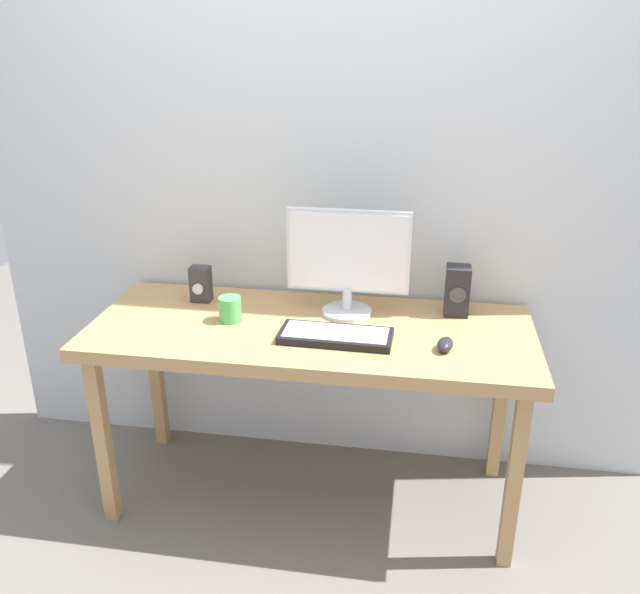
{
  "coord_description": "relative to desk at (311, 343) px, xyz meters",
  "views": [
    {
      "loc": [
        0.39,
        -2.19,
        1.8
      ],
      "look_at": [
        0.04,
        0.0,
        0.89
      ],
      "focal_mm": 36.77,
      "sensor_mm": 36.0,
      "label": 1
    }
  ],
  "objects": [
    {
      "name": "ground_plane",
      "position": [
        0.0,
        0.0,
        -0.7
      ],
      "size": [
        6.0,
        6.0,
        0.0
      ],
      "primitive_type": "plane",
      "color": "slate"
    },
    {
      "name": "wall_back",
      "position": [
        0.0,
        0.37,
        0.8
      ],
      "size": [
        2.91,
        0.04,
        3.0
      ],
      "primitive_type": "cube",
      "color": "silver",
      "rests_on": "ground_plane"
    },
    {
      "name": "desk",
      "position": [
        0.0,
        0.0,
        0.0
      ],
      "size": [
        1.65,
        0.67,
        0.77
      ],
      "color": "tan",
      "rests_on": "ground_plane"
    },
    {
      "name": "monitor",
      "position": [
        0.12,
        0.15,
        0.29
      ],
      "size": [
        0.47,
        0.19,
        0.41
      ],
      "color": "silver",
      "rests_on": "desk"
    },
    {
      "name": "keyboard_primary",
      "position": [
        0.11,
        -0.1,
        0.08
      ],
      "size": [
        0.41,
        0.18,
        0.03
      ],
      "color": "black",
      "rests_on": "desk"
    },
    {
      "name": "mouse",
      "position": [
        0.49,
        -0.12,
        0.09
      ],
      "size": [
        0.07,
        0.11,
        0.04
      ],
      "primitive_type": "ellipsoid",
      "rotation": [
        0.0,
        0.0,
        -0.19
      ],
      "color": "#232328",
      "rests_on": "desk"
    },
    {
      "name": "speaker_right",
      "position": [
        0.54,
        0.2,
        0.17
      ],
      "size": [
        0.09,
        0.09,
        0.2
      ],
      "color": "#232328",
      "rests_on": "desk"
    },
    {
      "name": "audio_controller",
      "position": [
        -0.48,
        0.17,
        0.14
      ],
      "size": [
        0.08,
        0.07,
        0.15
      ],
      "color": "#333338",
      "rests_on": "desk"
    },
    {
      "name": "coffee_mug",
      "position": [
        -0.31,
        -0.0,
        0.12
      ],
      "size": [
        0.08,
        0.08,
        0.1
      ],
      "primitive_type": "cylinder",
      "color": "#4CB259",
      "rests_on": "desk"
    }
  ]
}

